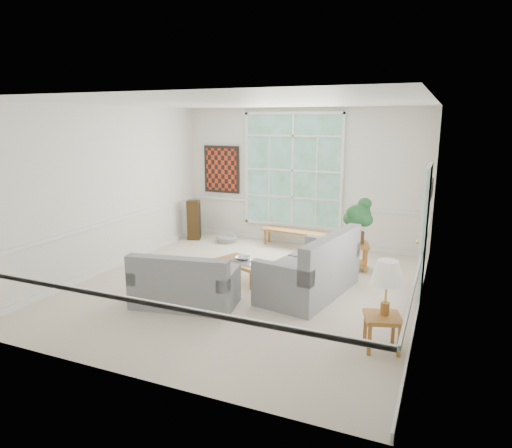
{
  "coord_description": "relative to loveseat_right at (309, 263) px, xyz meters",
  "views": [
    {
      "loc": [
        2.99,
        -6.59,
        2.74
      ],
      "look_at": [
        0.1,
        0.2,
        1.05
      ],
      "focal_mm": 32.0,
      "sensor_mm": 36.0,
      "label": 1
    }
  ],
  "objects": [
    {
      "name": "cat",
      "position": [
        0.01,
        0.68,
        0.09
      ],
      "size": [
        0.34,
        0.26,
        0.15
      ],
      "primitive_type": "ellipsoid",
      "rotation": [
        0.0,
        0.0,
        0.12
      ],
      "color": "black",
      "rests_on": "loveseat_right"
    },
    {
      "name": "wall_right",
      "position": [
        1.71,
        -0.15,
        0.99
      ],
      "size": [
        0.02,
        6.0,
        3.0
      ],
      "primitive_type": "cube",
      "color": "silver",
      "rests_on": "ground"
    },
    {
      "name": "coffee_table",
      "position": [
        -1.21,
        0.12,
        -0.33
      ],
      "size": [
        1.08,
        0.86,
        0.36
      ],
      "primitive_type": "cube",
      "rotation": [
        0.0,
        0.0,
        -0.41
      ],
      "color": "#986027",
      "rests_on": "floor"
    },
    {
      "name": "loveseat_front",
      "position": [
        -1.58,
        -1.18,
        -0.1
      ],
      "size": [
        1.65,
        1.06,
        0.83
      ],
      "primitive_type": "cube",
      "rotation": [
        0.0,
        0.0,
        0.18
      ],
      "color": "gray",
      "rests_on": "floor"
    },
    {
      "name": "window_back",
      "position": [
        -1.24,
        2.81,
        1.14
      ],
      "size": [
        2.3,
        0.08,
        2.4
      ],
      "primitive_type": "cube",
      "color": "white",
      "rests_on": "wall_back"
    },
    {
      "name": "wall_front",
      "position": [
        -1.04,
        -3.15,
        0.99
      ],
      "size": [
        5.5,
        0.02,
        3.0
      ],
      "primitive_type": "cube",
      "color": "silver",
      "rests_on": "ground"
    },
    {
      "name": "wall_frame_far",
      "position": [
        1.67,
        2.0,
        1.04
      ],
      "size": [
        0.04,
        0.26,
        0.32
      ],
      "primitive_type": "cube",
      "color": "black",
      "rests_on": "wall_right"
    },
    {
      "name": "door_sidelight",
      "position": [
        1.67,
        -0.18,
        0.64
      ],
      "size": [
        0.08,
        0.26,
        1.9
      ],
      "primitive_type": "cube",
      "color": "white",
      "rests_on": "wall_right"
    },
    {
      "name": "ceiling",
      "position": [
        -1.04,
        -0.15,
        2.49
      ],
      "size": [
        5.5,
        6.0,
        0.02
      ],
      "primitive_type": "cube",
      "color": "white",
      "rests_on": "ground"
    },
    {
      "name": "table_lamp",
      "position": [
        1.37,
        -1.39,
        0.27
      ],
      "size": [
        0.55,
        0.55,
        0.68
      ],
      "primitive_type": null,
      "rotation": [
        0.0,
        0.0,
        0.62
      ],
      "color": "white",
      "rests_on": "side_table"
    },
    {
      "name": "wall_left",
      "position": [
        -3.79,
        -0.15,
        0.99
      ],
      "size": [
        0.02,
        6.0,
        3.0
      ],
      "primitive_type": "cube",
      "color": "silver",
      "rests_on": "ground"
    },
    {
      "name": "pet_bed",
      "position": [
        -2.64,
        2.3,
        -0.44
      ],
      "size": [
        0.52,
        0.52,
        0.14
      ],
      "primitive_type": "cylinder",
      "rotation": [
        0.0,
        0.0,
        -0.12
      ],
      "color": "gray",
      "rests_on": "floor"
    },
    {
      "name": "wall_art",
      "position": [
        -2.99,
        2.8,
        1.09
      ],
      "size": [
        0.9,
        0.06,
        1.1
      ],
      "primitive_type": "cube",
      "color": "#601E10",
      "rests_on": "wall_back"
    },
    {
      "name": "side_table",
      "position": [
        1.36,
        -1.44,
        -0.29
      ],
      "size": [
        0.54,
        0.54,
        0.44
      ],
      "primitive_type": "cube",
      "rotation": [
        0.0,
        0.0,
        0.31
      ],
      "color": "#986027",
      "rests_on": "floor"
    },
    {
      "name": "entry_door",
      "position": [
        1.67,
        0.45,
        0.54
      ],
      "size": [
        0.08,
        0.9,
        2.1
      ],
      "primitive_type": "cube",
      "color": "white",
      "rests_on": "floor"
    },
    {
      "name": "wall_back",
      "position": [
        -1.04,
        2.85,
        0.99
      ],
      "size": [
        5.5,
        0.02,
        3.0
      ],
      "primitive_type": "cube",
      "color": "silver",
      "rests_on": "ground"
    },
    {
      "name": "end_table",
      "position": [
        0.44,
        1.48,
        -0.26
      ],
      "size": [
        0.62,
        0.62,
        0.51
      ],
      "primitive_type": "cube",
      "rotation": [
        0.0,
        0.0,
        0.26
      ],
      "color": "#986027",
      "rests_on": "floor"
    },
    {
      "name": "floor",
      "position": [
        -1.04,
        -0.15,
        -0.52
      ],
      "size": [
        5.5,
        6.0,
        0.01
      ],
      "primitive_type": "cube",
      "color": "beige",
      "rests_on": "ground"
    },
    {
      "name": "floor_speaker",
      "position": [
        -3.44,
        2.22,
        -0.05
      ],
      "size": [
        0.35,
        0.31,
        0.93
      ],
      "primitive_type": "cube",
      "rotation": [
        0.0,
        0.0,
        0.36
      ],
      "color": "#372510",
      "rests_on": "floor"
    },
    {
      "name": "houseplant",
      "position": [
        0.47,
        1.51,
        0.43
      ],
      "size": [
        0.57,
        0.57,
        0.86
      ],
      "primitive_type": null,
      "rotation": [
        0.0,
        0.0,
        -0.15
      ],
      "color": "#21552A",
      "rests_on": "end_table"
    },
    {
      "name": "loveseat_right",
      "position": [
        0.0,
        0.0,
        0.0
      ],
      "size": [
        1.3,
        2.03,
        1.02
      ],
      "primitive_type": "cube",
      "rotation": [
        0.0,
        0.0,
        -0.18
      ],
      "color": "gray",
      "rests_on": "floor"
    },
    {
      "name": "wall_frame_near",
      "position": [
        1.67,
        1.6,
        1.04
      ],
      "size": [
        0.04,
        0.26,
        0.32
      ],
      "primitive_type": "cube",
      "color": "black",
      "rests_on": "wall_right"
    },
    {
      "name": "pewter_bowl",
      "position": [
        -1.24,
        0.17,
        -0.12
      ],
      "size": [
        0.34,
        0.34,
        0.08
      ],
      "primitive_type": "imported",
      "rotation": [
        0.0,
        0.0,
        -0.09
      ],
      "color": "#A1A1A6",
      "rests_on": "coffee_table"
    },
    {
      "name": "window_bench",
      "position": [
        -1.05,
        2.5,
        -0.33
      ],
      "size": [
        1.58,
        0.47,
        0.36
      ],
      "primitive_type": "cube",
      "rotation": [
        0.0,
        0.0,
        -0.11
      ],
      "color": "#986027",
      "rests_on": "floor"
    }
  ]
}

